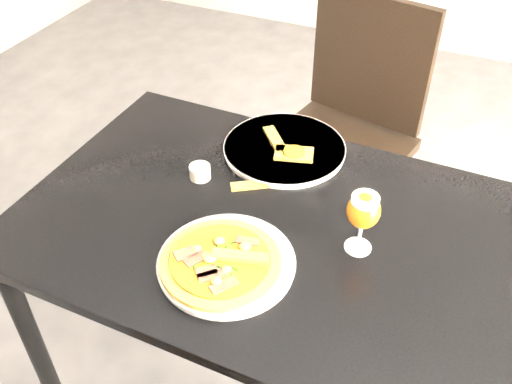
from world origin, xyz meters
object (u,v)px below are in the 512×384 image
at_px(dining_table, 267,247).
at_px(pizza, 221,261).
at_px(chair_far, 345,130).
at_px(beer_glass, 364,211).

relative_size(dining_table, pizza, 4.57).
xyz_separation_m(chair_far, pizza, (-0.02, -0.94, 0.23)).
height_order(dining_table, chair_far, chair_far).
bearing_deg(dining_table, beer_glass, 0.88).
bearing_deg(chair_far, dining_table, -76.64).
height_order(dining_table, pizza, pizza).
relative_size(chair_far, pizza, 3.74).
bearing_deg(pizza, dining_table, 80.43).
xyz_separation_m(dining_table, beer_glass, (0.22, -0.00, 0.20)).
bearing_deg(dining_table, pizza, -98.59).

